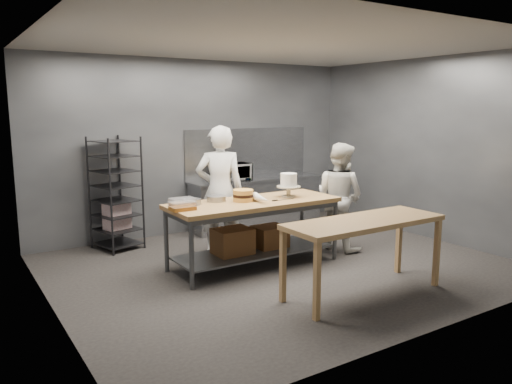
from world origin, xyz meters
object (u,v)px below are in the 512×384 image
at_px(near_counter, 364,227).
at_px(frosted_cake_stand, 289,182).
at_px(speed_rack, 116,195).
at_px(layer_cake, 243,195).
at_px(microwave, 235,172).
at_px(work_table, 252,225).
at_px(chef_right, 339,196).
at_px(chef_behind, 220,191).

bearing_deg(near_counter, frosted_cake_stand, 87.72).
height_order(speed_rack, layer_cake, speed_rack).
bearing_deg(frosted_cake_stand, speed_rack, 135.25).
bearing_deg(microwave, layer_cake, -117.11).
distance_m(near_counter, frosted_cake_stand, 1.61).
bearing_deg(layer_cake, speed_rack, 123.25).
distance_m(microwave, frosted_cake_stand, 1.99).
relative_size(work_table, speed_rack, 1.37).
bearing_deg(microwave, frosted_cake_stand, -97.44).
height_order(chef_right, layer_cake, chef_right).
bearing_deg(speed_rack, work_table, -54.85).
xyz_separation_m(near_counter, chef_right, (1.05, 1.60, 0.01)).
bearing_deg(chef_behind, near_counter, 128.48).
bearing_deg(work_table, microwave, 66.18).
relative_size(near_counter, layer_cake, 7.15).
bearing_deg(layer_cake, chef_behind, 88.74).
distance_m(work_table, chef_right, 1.61).
bearing_deg(chef_behind, layer_cake, 111.98).
distance_m(near_counter, chef_behind, 2.43).
height_order(frosted_cake_stand, layer_cake, frosted_cake_stand).
xyz_separation_m(near_counter, chef_behind, (-0.64, 2.34, 0.15)).
relative_size(chef_behind, layer_cake, 6.90).
bearing_deg(frosted_cake_stand, chef_behind, 132.55).
height_order(speed_rack, chef_right, speed_rack).
xyz_separation_m(chef_right, layer_cake, (-1.71, 0.05, 0.17)).
bearing_deg(chef_right, near_counter, 133.88).
height_order(chef_right, frosted_cake_stand, chef_right).
height_order(near_counter, layer_cake, layer_cake).
xyz_separation_m(speed_rack, microwave, (2.17, 0.08, 0.19)).
height_order(microwave, layer_cake, microwave).
bearing_deg(near_counter, chef_right, 56.58).
relative_size(speed_rack, frosted_cake_stand, 5.13).
bearing_deg(microwave, work_table, -113.82).
bearing_deg(chef_behind, microwave, -105.14).
relative_size(work_table, microwave, 4.43).
xyz_separation_m(near_counter, microwave, (0.32, 3.55, 0.24)).
relative_size(chef_right, frosted_cake_stand, 4.86).
bearing_deg(frosted_cake_stand, microwave, 82.56).
bearing_deg(chef_right, microwave, 7.88).
distance_m(work_table, speed_rack, 2.30).
bearing_deg(chef_behind, work_table, 121.11).
relative_size(speed_rack, chef_right, 1.06).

